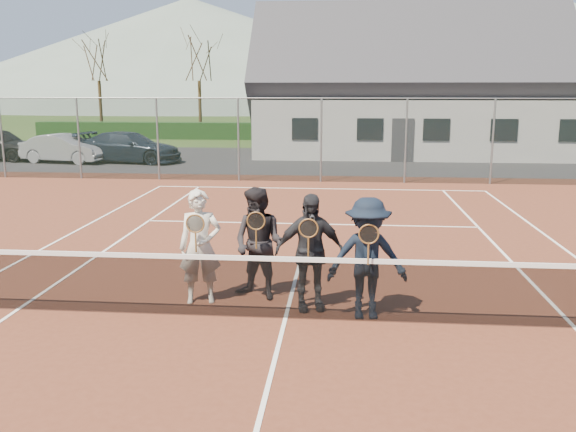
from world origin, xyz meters
name	(u,v)px	position (x,y,z in m)	size (l,w,h in m)	color
ground	(326,161)	(0.00, 20.00, 0.00)	(220.00, 220.00, 0.00)	#2A4317
court_surface	(285,319)	(0.00, 0.00, 0.01)	(30.00, 30.00, 0.02)	#562819
tarmac_carpark	(241,160)	(-4.00, 20.00, 0.01)	(40.00, 12.00, 0.01)	black
hedge_row	(332,132)	(0.00, 32.00, 0.55)	(40.00, 1.20, 1.10)	black
hill_west	(191,54)	(-25.00, 95.00, 9.00)	(110.00, 110.00, 18.00)	#57695D
hill_centre	(466,39)	(20.00, 95.00, 11.00)	(120.00, 120.00, 22.00)	slate
car_b	(65,149)	(-11.86, 18.31, 0.65)	(1.38, 3.96, 1.30)	#94989D
car_c	(130,147)	(-8.95, 18.69, 0.70)	(1.96, 4.81, 1.40)	#17212F
court_markings	(285,318)	(0.00, 0.00, 0.02)	(11.03, 23.83, 0.01)	white
tennis_net	(285,285)	(0.00, 0.00, 0.54)	(11.68, 0.08, 1.10)	slate
perimeter_fence	(321,140)	(0.00, 13.50, 1.52)	(30.07, 0.07, 3.02)	slate
clubhouse	(407,75)	(4.00, 24.00, 3.99)	(15.60, 8.20, 7.70)	silver
tree_a	(97,51)	(-16.00, 33.00, 5.79)	(3.20, 3.20, 7.77)	#322212
tree_b	(198,51)	(-9.00, 33.00, 5.79)	(3.20, 3.20, 7.77)	#372614
tree_c	(364,50)	(2.00, 33.00, 5.79)	(3.20, 3.20, 7.77)	#3B2215
tree_d	(521,49)	(12.00, 33.00, 5.79)	(3.20, 3.20, 7.77)	#322212
player_a	(200,247)	(-1.39, 0.61, 0.92)	(0.73, 0.56, 1.80)	silver
player_b	(259,244)	(-0.51, 0.89, 0.92)	(1.08, 0.98, 1.80)	black
player_c	(309,252)	(0.32, 0.46, 0.92)	(1.13, 0.68, 1.80)	black
player_d	(367,259)	(1.18, 0.17, 0.92)	(1.21, 0.76, 1.80)	black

